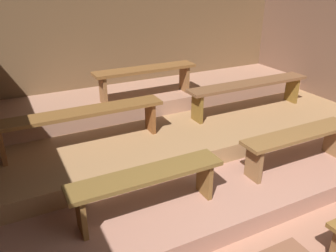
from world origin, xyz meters
name	(u,v)px	position (x,y,z in m)	size (l,w,h in m)	color
ground	(201,181)	(0.00, 2.38, -0.04)	(6.62, 5.56, 0.08)	#9C6952
wall_back	(130,43)	(0.00, 4.79, 1.36)	(6.62, 0.06, 2.72)	brown
platform_lower	(179,151)	(0.00, 2.99, 0.11)	(5.82, 3.54, 0.23)	#9D6D5B
platform_middle	(163,124)	(0.00, 3.50, 0.34)	(5.82, 2.51, 0.23)	#997149
platform_upper	(146,97)	(0.00, 4.16, 0.57)	(5.82, 1.21, 0.23)	#A3745D
bench_lower_left	(147,181)	(-1.02, 1.80, 0.60)	(1.59, 0.32, 0.47)	brown
bench_lower_right	(298,140)	(1.02, 1.80, 0.60)	(1.59, 0.32, 0.47)	brown
bench_middle_left	(81,117)	(-1.31, 3.14, 0.84)	(2.11, 0.32, 0.47)	brown
bench_middle_right	(249,88)	(1.31, 3.14, 0.84)	(2.11, 0.32, 0.47)	brown
bench_upper_center	(146,74)	(-0.12, 3.87, 1.06)	(1.61, 0.32, 0.47)	brown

